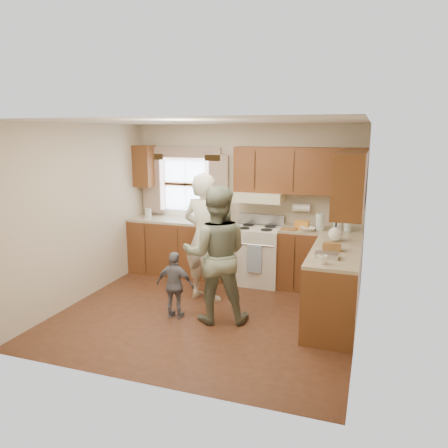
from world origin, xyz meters
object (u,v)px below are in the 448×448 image
at_px(stove, 257,254).
at_px(woman_left, 205,237).
at_px(woman_right, 216,255).
at_px(child, 175,285).

relative_size(stove, woman_left, 0.58).
height_order(stove, woman_left, woman_left).
height_order(stove, woman_right, woman_right).
xyz_separation_m(stove, woman_left, (-0.52, -0.94, 0.45)).
bearing_deg(woman_right, woman_left, -75.61).
bearing_deg(stove, woman_right, -94.42).
bearing_deg(woman_left, woman_right, 134.02).
height_order(woman_right, child, woman_right).
distance_m(woman_left, child, 0.89).
bearing_deg(stove, child, -110.96).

